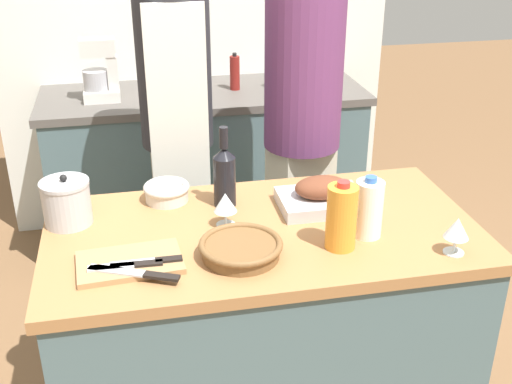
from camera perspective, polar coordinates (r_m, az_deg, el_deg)
name	(u,v)px	position (r m, az deg, el deg)	size (l,w,h in m)	color
kitchen_island	(262,334)	(2.34, 0.56, -12.48)	(1.42, 0.74, 0.86)	#4C666B
back_counter	(206,168)	(3.61, -4.42, 2.13)	(1.72, 0.60, 0.89)	#4C666B
back_wall	(193,6)	(3.71, -5.62, 16.15)	(2.22, 0.10, 2.55)	silver
roasting_pan	(321,196)	(2.23, 5.84, -0.35)	(0.29, 0.21, 0.11)	#BCBCC1
wicker_basket	(241,248)	(1.94, -1.36, -5.01)	(0.26, 0.26, 0.05)	brown
cutting_board	(130,263)	(1.94, -11.16, -6.17)	(0.32, 0.21, 0.02)	#AD7F51
stock_pot	(67,202)	(2.19, -16.48, -0.89)	(0.16, 0.16, 0.18)	#B7B7BC
mixing_bowl	(167,192)	(2.29, -7.95, 0.04)	(0.16, 0.16, 0.06)	beige
juice_jug	(342,217)	(1.97, 7.61, -2.22)	(0.09, 0.09, 0.22)	orange
milk_jug	(369,209)	(2.05, 9.98, -1.46)	(0.09, 0.09, 0.21)	white
wine_bottle_green	(225,175)	(2.21, -2.82, 1.52)	(0.08, 0.08, 0.29)	black
wine_glass_left	(457,229)	(2.02, 17.43, -3.16)	(0.08, 0.08, 0.12)	silver
wine_glass_right	(225,203)	(2.09, -2.74, -1.01)	(0.08, 0.08, 0.12)	silver
knife_chef	(137,273)	(1.87, -10.55, -7.11)	(0.26, 0.14, 0.01)	#B7B7BC
knife_paring	(149,262)	(1.91, -9.48, -6.12)	(0.21, 0.03, 0.01)	#B7B7BC
knife_bread	(128,265)	(1.91, -11.29, -6.42)	(0.22, 0.04, 0.01)	#B7B7BC
stand_mixer	(100,75)	(3.36, -13.66, 10.06)	(0.18, 0.14, 0.31)	silver
condiment_bottle_tall	(235,73)	(3.46, -1.90, 10.55)	(0.05, 0.05, 0.20)	maroon
condiment_bottle_short	(276,76)	(3.50, 1.76, 10.28)	(0.05, 0.05, 0.15)	#234C28
condiment_bottle_extra	(191,77)	(3.49, -5.81, 10.12)	(0.05, 0.05, 0.14)	maroon
person_cook_aproned	(176,110)	(2.76, -7.08, 7.21)	(0.31, 0.31, 1.80)	beige
person_cook_guest	(302,116)	(2.79, 4.15, 6.78)	(0.33, 0.33, 1.76)	beige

